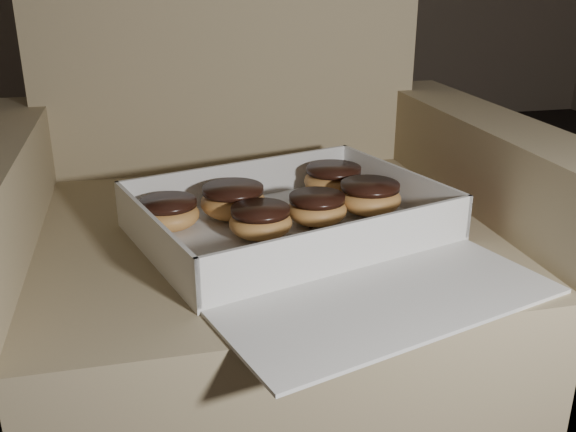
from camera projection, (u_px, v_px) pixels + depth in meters
The scene contains 12 objects.
floor at pixel (407, 370), 1.36m from camera, with size 4.50×4.50×0.00m, color black.
armchair at pixel (256, 275), 1.11m from camera, with size 0.91×0.77×0.95m.
bakery_box at pixel (306, 234), 0.92m from camera, with size 0.54×0.59×0.07m.
donut_a at pixel (333, 180), 1.09m from camera, with size 0.10×0.10×0.05m.
donut_b at pixel (370, 197), 1.01m from camera, with size 0.10×0.10×0.05m.
donut_c at pixel (169, 213), 0.95m from camera, with size 0.09×0.09×0.05m.
donut_d at pixel (261, 221), 0.92m from camera, with size 0.09×0.09×0.05m.
donut_e at pixel (317, 208), 0.97m from camera, with size 0.09×0.09×0.05m.
donut_f at pixel (233, 201), 0.99m from camera, with size 0.10×0.10×0.05m.
crumb_a at pixel (311, 227), 0.96m from camera, with size 0.01×0.01×0.00m, color black.
crumb_b at pixel (244, 262), 0.84m from camera, with size 0.01×0.01×0.00m, color black.
crumb_c at pixel (363, 236), 0.93m from camera, with size 0.01×0.01×0.00m, color black.
Camera 1 is at (-0.51, -1.06, 0.80)m, focal length 40.00 mm.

